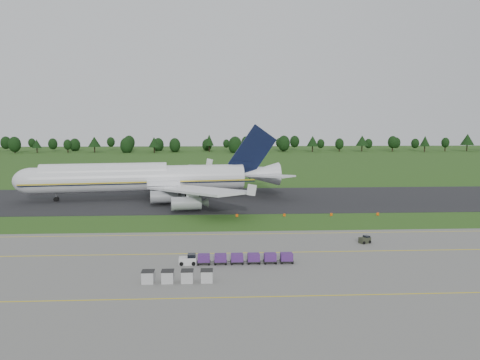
{
  "coord_description": "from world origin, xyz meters",
  "views": [
    {
      "loc": [
        -2.79,
        -90.63,
        19.65
      ],
      "look_at": [
        2.11,
        2.0,
        8.21
      ],
      "focal_mm": 35.0,
      "sensor_mm": 36.0,
      "label": 1
    }
  ],
  "objects": [
    {
      "name": "tree_line",
      "position": [
        27.28,
        220.7,
        6.26
      ],
      "size": [
        528.94,
        22.68,
        11.97
      ],
      "color": "black",
      "rests_on": "ground"
    },
    {
      "name": "apron_markings",
      "position": [
        0.0,
        -26.98,
        0.06
      ],
      "size": [
        300.0,
        30.2,
        0.01
      ],
      "color": "yellow",
      "rests_on": "apron"
    },
    {
      "name": "taxiway",
      "position": [
        0.0,
        28.0,
        0.04
      ],
      "size": [
        300.0,
        40.0,
        0.08
      ],
      "primitive_type": "cube",
      "color": "black",
      "rests_on": "ground"
    },
    {
      "name": "edge_markers",
      "position": [
        16.64,
        5.39,
        0.27
      ],
      "size": [
        30.49,
        0.3,
        0.6
      ],
      "color": "#E14F07",
      "rests_on": "ground"
    },
    {
      "name": "aircraft",
      "position": [
        -20.6,
        30.09,
        5.49
      ],
      "size": [
        68.72,
        66.12,
        19.22
      ],
      "color": "silver",
      "rests_on": "ground"
    },
    {
      "name": "utility_cart",
      "position": [
        21.49,
        -17.32,
        0.54
      ],
      "size": [
        2.05,
        1.68,
        0.97
      ],
      "color": "#2A2E20",
      "rests_on": "apron"
    },
    {
      "name": "uld_row",
      "position": [
        -7.55,
        -34.63,
        0.82
      ],
      "size": [
        8.73,
        1.53,
        1.51
      ],
      "color": "#AFAFAF",
      "rests_on": "apron"
    },
    {
      "name": "apron",
      "position": [
        0.0,
        -34.0,
        0.03
      ],
      "size": [
        300.0,
        52.0,
        0.06
      ],
      "primitive_type": "cube",
      "color": "slate",
      "rests_on": "ground"
    },
    {
      "name": "baggage_train",
      "position": [
        -0.15,
        -27.36,
        0.82
      ],
      "size": [
        15.95,
        1.45,
        1.39
      ],
      "color": "silver",
      "rests_on": "apron"
    },
    {
      "name": "ground",
      "position": [
        0.0,
        0.0,
        0.0
      ],
      "size": [
        600.0,
        600.0,
        0.0
      ],
      "primitive_type": "plane",
      "color": "#264B16",
      "rests_on": "ground"
    }
  ]
}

